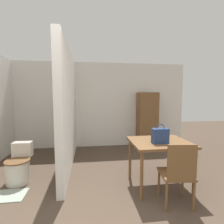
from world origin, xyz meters
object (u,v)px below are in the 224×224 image
at_px(dining_table, 159,147).
at_px(toilet, 19,167).
at_px(wooden_chair, 178,172).
at_px(handbag, 160,136).
at_px(wooden_cabinet, 147,120).

relative_size(dining_table, toilet, 1.43).
xyz_separation_m(dining_table, wooden_chair, (0.04, -0.55, -0.20)).
bearing_deg(handbag, wooden_chair, -80.00).
distance_m(wooden_chair, wooden_cabinet, 2.86).
bearing_deg(dining_table, wooden_cabinet, 75.95).
xyz_separation_m(dining_table, handbag, (-0.04, -0.11, 0.22)).
xyz_separation_m(wooden_chair, toilet, (-2.46, 1.05, -0.22)).
bearing_deg(toilet, dining_table, -11.58).
xyz_separation_m(toilet, handbag, (2.38, -0.61, 0.63)).
bearing_deg(toilet, wooden_chair, -23.14).
relative_size(dining_table, handbag, 3.06).
bearing_deg(toilet, wooden_cabinet, 30.29).
relative_size(wooden_chair, wooden_cabinet, 0.56).
bearing_deg(handbag, wooden_cabinet, 75.62).
relative_size(toilet, wooden_cabinet, 0.41).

